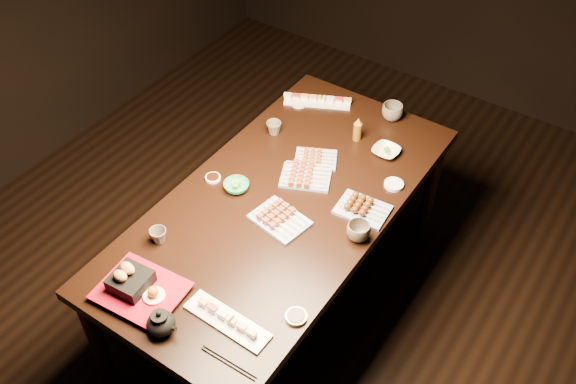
# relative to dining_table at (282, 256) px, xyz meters

# --- Properties ---
(ground) EXTENTS (5.00, 5.00, 0.00)m
(ground) POSITION_rel_dining_table_xyz_m (0.05, -0.21, -0.38)
(ground) COLOR black
(ground) RESTS_ON ground
(dining_table) EXTENTS (0.90, 1.80, 0.75)m
(dining_table) POSITION_rel_dining_table_xyz_m (0.00, 0.00, 0.00)
(dining_table) COLOR black
(dining_table) RESTS_ON ground
(sushi_platter_near) EXTENTS (0.36, 0.11, 0.04)m
(sushi_platter_near) POSITION_rel_dining_table_xyz_m (0.19, -0.63, 0.40)
(sushi_platter_near) COLOR white
(sushi_platter_near) RESTS_ON dining_table
(sushi_platter_far) EXTENTS (0.35, 0.24, 0.04)m
(sushi_platter_far) POSITION_rel_dining_table_xyz_m (-0.26, 0.71, 0.40)
(sushi_platter_far) COLOR white
(sushi_platter_far) RESTS_ON dining_table
(yakitori_plate_center) EXTENTS (0.27, 0.24, 0.06)m
(yakitori_plate_center) POSITION_rel_dining_table_xyz_m (0.01, 0.19, 0.40)
(yakitori_plate_center) COLOR #828EB6
(yakitori_plate_center) RESTS_ON dining_table
(yakitori_plate_right) EXTENTS (0.26, 0.21, 0.06)m
(yakitori_plate_right) POSITION_rel_dining_table_xyz_m (0.06, -0.10, 0.41)
(yakitori_plate_right) COLOR #828EB6
(yakitori_plate_right) RESTS_ON dining_table
(yakitori_plate_left) EXTENTS (0.24, 0.21, 0.05)m
(yakitori_plate_left) POSITION_rel_dining_table_xyz_m (-0.02, 0.32, 0.40)
(yakitori_plate_left) COLOR #828EB6
(yakitori_plate_left) RESTS_ON dining_table
(tsukune_plate) EXTENTS (0.23, 0.18, 0.06)m
(tsukune_plate) POSITION_rel_dining_table_xyz_m (0.32, 0.15, 0.40)
(tsukune_plate) COLOR #828EB6
(tsukune_plate) RESTS_ON dining_table
(edamame_bowl_green) EXTENTS (0.13, 0.13, 0.04)m
(edamame_bowl_green) POSITION_rel_dining_table_xyz_m (-0.21, -0.05, 0.39)
(edamame_bowl_green) COLOR #319760
(edamame_bowl_green) RESTS_ON dining_table
(edamame_bowl_cream) EXTENTS (0.13, 0.13, 0.03)m
(edamame_bowl_cream) POSITION_rel_dining_table_xyz_m (0.23, 0.55, 0.39)
(edamame_bowl_cream) COLOR beige
(edamame_bowl_cream) RESTS_ON dining_table
(tempura_tray) EXTENTS (0.34, 0.29, 0.12)m
(tempura_tray) POSITION_rel_dining_table_xyz_m (-0.16, -0.72, 0.43)
(tempura_tray) COLOR black
(tempura_tray) RESTS_ON dining_table
(teacup_near_left) EXTENTS (0.08, 0.08, 0.07)m
(teacup_near_left) POSITION_rel_dining_table_xyz_m (-0.29, -0.48, 0.41)
(teacup_near_left) COLOR #53493F
(teacup_near_left) RESTS_ON dining_table
(teacup_mid_right) EXTENTS (0.13, 0.13, 0.08)m
(teacup_mid_right) POSITION_rel_dining_table_xyz_m (0.38, 0.00, 0.41)
(teacup_mid_right) COLOR #53493F
(teacup_mid_right) RESTS_ON dining_table
(teacup_far_left) EXTENTS (0.10, 0.10, 0.07)m
(teacup_far_left) POSITION_rel_dining_table_xyz_m (-0.30, 0.37, 0.41)
(teacup_far_left) COLOR #53493F
(teacup_far_left) RESTS_ON dining_table
(teacup_far_right) EXTENTS (0.13, 0.13, 0.08)m
(teacup_far_right) POSITION_rel_dining_table_xyz_m (0.12, 0.81, 0.42)
(teacup_far_right) COLOR #53493F
(teacup_far_right) RESTS_ON dining_table
(teapot) EXTENTS (0.14, 0.14, 0.11)m
(teapot) POSITION_rel_dining_table_xyz_m (0.01, -0.79, 0.43)
(teapot) COLOR black
(teapot) RESTS_ON dining_table
(condiment_bottle) EXTENTS (0.05, 0.05, 0.13)m
(condiment_bottle) POSITION_rel_dining_table_xyz_m (0.06, 0.57, 0.44)
(condiment_bottle) COLOR brown
(condiment_bottle) RESTS_ON dining_table
(sauce_dish_west) EXTENTS (0.08, 0.08, 0.01)m
(sauce_dish_west) POSITION_rel_dining_table_xyz_m (-0.35, -0.05, 0.38)
(sauce_dish_west) COLOR white
(sauce_dish_west) RESTS_ON dining_table
(sauce_dish_east) EXTENTS (0.09, 0.09, 0.02)m
(sauce_dish_east) POSITION_rel_dining_table_xyz_m (0.36, 0.37, 0.38)
(sauce_dish_east) COLOR white
(sauce_dish_east) RESTS_ON dining_table
(sauce_dish_se) EXTENTS (0.11, 0.11, 0.01)m
(sauce_dish_se) POSITION_rel_dining_table_xyz_m (0.39, -0.48, 0.38)
(sauce_dish_se) COLOR white
(sauce_dish_se) RESTS_ON dining_table
(sauce_dish_nw) EXTENTS (0.10, 0.10, 0.01)m
(sauce_dish_nw) POSITION_rel_dining_table_xyz_m (-0.33, 0.64, 0.38)
(sauce_dish_nw) COLOR white
(sauce_dish_nw) RESTS_ON dining_table
(chopsticks_near) EXTENTS (0.22, 0.06, 0.01)m
(chopsticks_near) POSITION_rel_dining_table_xyz_m (-0.20, -0.77, 0.38)
(chopsticks_near) COLOR black
(chopsticks_near) RESTS_ON dining_table
(chopsticks_se) EXTENTS (0.23, 0.03, 0.01)m
(chopsticks_se) POSITION_rel_dining_table_xyz_m (0.30, -0.77, 0.38)
(chopsticks_se) COLOR black
(chopsticks_se) RESTS_ON dining_table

